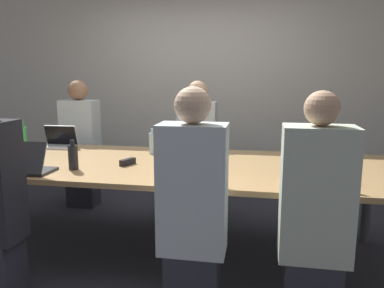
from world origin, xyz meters
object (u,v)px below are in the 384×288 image
laptop_near_right (308,173)px  person_far_center (197,150)px  cup_near_right (345,176)px  cup_near_left (5,164)px  laptop_far_center (187,144)px  laptop_near_midright (196,171)px  bottle_far_left (23,137)px  person_far_left (81,146)px  bottle_far_center (153,143)px  person_near_midright (193,212)px  person_near_right (315,220)px  laptop_near_left (28,164)px  bottle_near_left (73,157)px  stapler (128,162)px  laptop_far_left (59,141)px

laptop_near_right → person_far_center: (-0.98, 1.36, -0.15)m
cup_near_right → cup_near_left: size_ratio=0.98×
laptop_far_center → laptop_near_midright: bearing=-75.5°
bottle_far_left → laptop_far_center: (1.61, 0.19, -0.05)m
laptop_near_right → laptop_far_center: 1.38m
cup_near_right → person_far_center: person_far_center is taller
person_far_left → laptop_near_midright: bearing=-42.6°
bottle_far_center → bottle_far_left: bearing=-179.3°
bottle_far_left → cup_near_left: 0.83m
person_near_midright → laptop_far_center: size_ratio=4.09×
bottle_far_left → person_far_center: size_ratio=0.19×
cup_near_right → person_far_center: bearing=134.0°
person_near_right → bottle_far_center: (-1.30, 1.17, 0.19)m
cup_near_right → bottle_far_left: bearing=167.1°
cup_near_right → laptop_near_left: (-2.27, -0.17, 0.03)m
person_far_center → laptop_near_midright: bearing=-80.9°
cup_near_right → bottle_far_center: (-1.56, 0.68, 0.06)m
person_far_left → person_far_center: bearing=-0.5°
cup_near_left → bottle_near_left: size_ratio=0.39×
laptop_near_midright → person_far_center: person_far_center is taller
laptop_near_left → laptop_far_center: laptop_near_left is taller
person_far_center → stapler: bearing=-111.0°
laptop_far_left → bottle_far_left: size_ratio=1.21×
stapler → bottle_far_left: bearing=-174.7°
person_near_right → person_near_midright: bearing=2.9°
person_far_center → person_far_left: bearing=179.5°
person_far_left → bottle_near_left: size_ratio=6.22×
person_near_midright → bottle_far_center: size_ratio=6.01×
laptop_near_midright → cup_near_left: size_ratio=3.72×
bottle_far_left → person_far_center: person_far_center is taller
laptop_near_right → laptop_far_center: laptop_near_right is taller
bottle_near_left → bottle_far_center: (0.44, 0.67, 0.00)m
person_far_center → bottle_far_center: 0.71m
person_near_right → cup_near_right: (0.26, 0.50, 0.14)m
laptop_near_midright → bottle_far_center: bearing=-56.6°
laptop_near_left → cup_near_left: laptop_near_left is taller
cup_near_left → person_far_center: bearing=46.5°
laptop_far_left → bottle_far_center: (1.03, -0.16, 0.04)m
laptop_far_left → bottle_near_left: bottle_near_left is taller
laptop_near_left → cup_near_left: 0.27m
laptop_near_right → person_near_right: (-0.00, -0.41, -0.17)m
stapler → person_far_center: bearing=93.6°
laptop_near_midright → cup_near_right: size_ratio=3.81×
laptop_near_left → laptop_near_midright: bearing=-179.9°
person_far_left → bottle_far_left: (-0.29, -0.63, 0.19)m
person_near_midright → laptop_far_center: 1.42m
person_near_midright → laptop_far_left: (-1.63, 1.36, 0.14)m
person_near_right → laptop_far_center: bearing=-53.1°
person_far_center → stapler: 1.13m
laptop_far_center → person_far_center: (0.03, 0.43, -0.14)m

